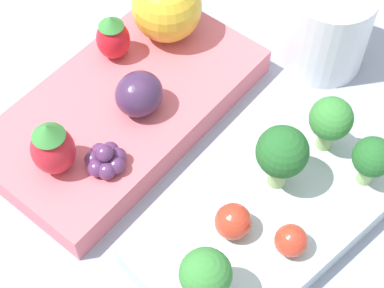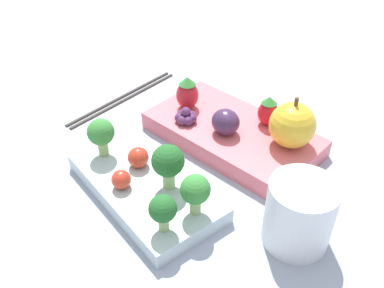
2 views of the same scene
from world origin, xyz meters
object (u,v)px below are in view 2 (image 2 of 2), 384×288
object	(u,v)px
broccoli_floret_3	(163,210)
grape_cluster	(186,117)
plum	(226,122)
broccoli_floret_0	(168,162)
chopsticks_pair	(123,97)
bento_box_savoury	(145,187)
broccoli_floret_2	(195,191)
broccoli_floret_1	(101,133)
cherry_tomato_1	(138,157)
strawberry_0	(187,93)
strawberry_1	(268,111)
drinking_cup	(298,215)
cherry_tomato_0	(121,180)
bento_box_fruit	(232,134)
apple	(292,125)

from	to	relation	value
broccoli_floret_3	grape_cluster	xyz separation A→B (m)	(0.12, -0.14, -0.02)
broccoli_floret_3	plum	xyz separation A→B (m)	(0.06, -0.16, -0.01)
broccoli_floret_0	chopsticks_pair	size ratio (longest dim) A/B	0.27
bento_box_savoury	broccoli_floret_2	bearing A→B (deg)	-174.19
broccoli_floret_1	cherry_tomato_1	size ratio (longest dim) A/B	1.98
strawberry_0	strawberry_1	xyz separation A→B (m)	(-0.10, -0.05, -0.00)
broccoli_floret_0	drinking_cup	world-z (taller)	broccoli_floret_0
broccoli_floret_1	drinking_cup	size ratio (longest dim) A/B	0.67
broccoli_floret_0	cherry_tomato_0	size ratio (longest dim) A/B	2.50
strawberry_1	plum	bearing A→B (deg)	64.97
cherry_tomato_1	drinking_cup	distance (m)	0.20
cherry_tomato_0	bento_box_fruit	bearing A→B (deg)	-94.49
cherry_tomato_1	grape_cluster	world-z (taller)	grape_cluster
broccoli_floret_2	apple	bearing A→B (deg)	-91.19
bento_box_fruit	strawberry_0	world-z (taller)	strawberry_0
broccoli_floret_0	broccoli_floret_3	world-z (taller)	broccoli_floret_0
cherry_tomato_0	bento_box_savoury	bearing A→B (deg)	-111.76
broccoli_floret_0	apple	distance (m)	0.17
broccoli_floret_2	broccoli_floret_0	bearing A→B (deg)	-7.62
broccoli_floret_2	broccoli_floret_3	world-z (taller)	broccoli_floret_2
bento_box_savoury	drinking_cup	world-z (taller)	drinking_cup
plum	grape_cluster	distance (m)	0.06
bento_box_savoury	cherry_tomato_0	xyz separation A→B (m)	(0.01, 0.03, 0.02)
bento_box_fruit	strawberry_1	distance (m)	0.06
bento_box_savoury	apple	bearing A→B (deg)	-114.54
bento_box_savoury	grape_cluster	size ratio (longest dim) A/B	6.65
chopsticks_pair	broccoli_floret_0	bearing A→B (deg)	156.08
broccoli_floret_2	plum	world-z (taller)	broccoli_floret_2
broccoli_floret_1	broccoli_floret_0	bearing A→B (deg)	-169.14
broccoli_floret_0	strawberry_0	bearing A→B (deg)	-51.52
plum	chopsticks_pair	world-z (taller)	plum
broccoli_floret_1	chopsticks_pair	distance (m)	0.17
broccoli_floret_3	bento_box_savoury	bearing A→B (deg)	-24.59
bento_box_fruit	broccoli_floret_1	xyz separation A→B (m)	(0.08, 0.15, 0.04)
strawberry_0	drinking_cup	size ratio (longest dim) A/B	0.64
bento_box_fruit	plum	world-z (taller)	plum
bento_box_savoury	chopsticks_pair	bearing A→B (deg)	-30.14
broccoli_floret_0	bento_box_savoury	bearing A→B (deg)	28.50
plum	chopsticks_pair	size ratio (longest dim) A/B	0.18
plum	drinking_cup	size ratio (longest dim) A/B	0.50
bento_box_fruit	strawberry_1	size ratio (longest dim) A/B	5.57
bento_box_fruit	strawberry_1	bearing A→B (deg)	-126.10
broccoli_floret_2	broccoli_floret_3	xyz separation A→B (m)	(0.01, 0.04, -0.00)
broccoli_floret_1	cherry_tomato_0	world-z (taller)	broccoli_floret_1
bento_box_savoury	grape_cluster	world-z (taller)	grape_cluster
bento_box_savoury	broccoli_floret_2	distance (m)	0.09
bento_box_fruit	broccoli_floret_1	size ratio (longest dim) A/B	4.67
grape_cluster	broccoli_floret_2	bearing A→B (deg)	139.74
broccoli_floret_3	strawberry_0	xyz separation A→B (m)	(0.14, -0.17, -0.00)
broccoli_floret_0	chopsticks_pair	distance (m)	0.24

